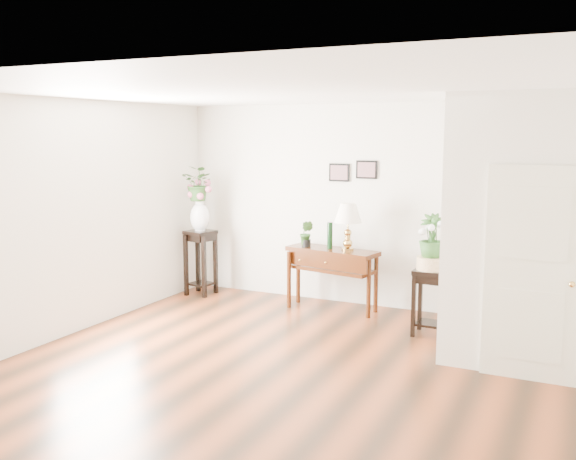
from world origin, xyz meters
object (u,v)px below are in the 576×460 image
Objects in this scene: plant_stand_a at (201,263)px; plant_stand_b at (430,302)px; console_table at (332,279)px; table_lamp at (348,224)px.

plant_stand_b is (3.55, -0.47, -0.08)m from plant_stand_a.
plant_stand_b is at bearing -7.54° from plant_stand_a.
console_table is 1.59× the size of plant_stand_b.
console_table is 2.09m from plant_stand_a.
plant_stand_b is (1.47, -0.52, -0.02)m from console_table.
console_table is 1.99× the size of table_lamp.
table_lamp is 0.66× the size of plant_stand_a.
table_lamp is 0.80× the size of plant_stand_b.
plant_stand_a is at bearing -168.25° from console_table.
plant_stand_a is (-2.30, -0.05, -0.71)m from table_lamp.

